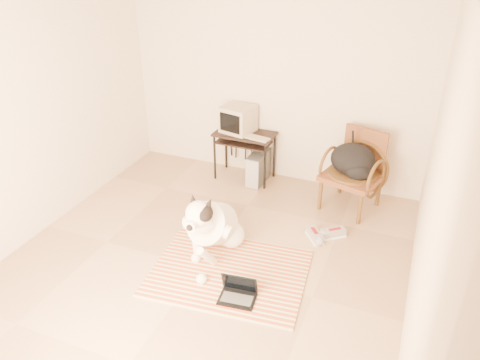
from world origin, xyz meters
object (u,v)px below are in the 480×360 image
Objects in this scene: dog at (213,226)px; rattan_chair at (355,171)px; computer_desk at (244,140)px; laptop at (238,292)px; crt_monitor at (238,119)px; pc_tower at (258,168)px; backpack at (354,162)px.

rattan_chair is (1.19, 1.52, 0.15)m from dog.
rattan_chair is (1.51, -0.17, -0.09)m from computer_desk.
laptop is at bearing -47.46° from dog.
dog reaches higher than computer_desk.
crt_monitor is at bearing 112.40° from laptop.
backpack is at bearing -7.92° from pc_tower.
pc_tower is at bearing 174.15° from rattan_chair.
backpack is (1.60, -0.26, -0.21)m from crt_monitor.
crt_monitor is at bearing 170.84° from backpack.
dog is 1.94m from rattan_chair.
backpack is (1.27, -0.18, 0.42)m from pc_tower.
computer_desk is 1.74× the size of crt_monitor.
computer_desk is 1.51m from backpack.
computer_desk reaches higher than pc_tower.
pc_tower is 0.86× the size of backpack.
backpack reaches higher than pc_tower.
backpack reaches higher than laptop.
backpack is at bearing 72.34° from laptop.
pc_tower is at bearing 105.59° from laptop.
dog reaches higher than pc_tower.
computer_desk is 1.52m from rattan_chair.
dog is at bearing -128.42° from backpack.
dog is at bearing -86.58° from pc_tower.
rattan_chair is at bearing 72.30° from laptop.
laptop is 0.68× the size of backpack.
rattan_chair is at bearing -7.51° from crt_monitor.
dog is at bearing 132.54° from laptop.
crt_monitor is 1.64m from backpack.
rattan_chair is 1.80× the size of backpack.
laptop is 2.31m from pc_tower.
crt_monitor reaches higher than backpack.
pc_tower is (-0.62, 2.23, 0.14)m from laptop.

